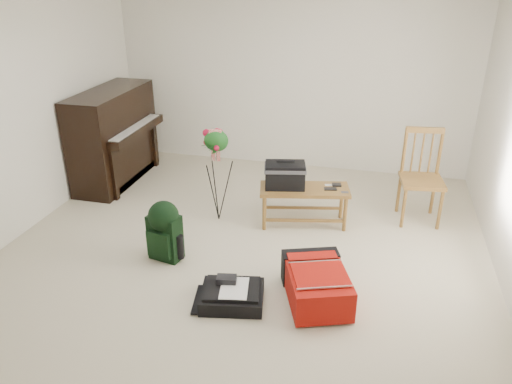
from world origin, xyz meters
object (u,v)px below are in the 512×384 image
(piano, at_px, (115,138))
(bench, at_px, (292,178))
(red_suitcase, at_px, (317,281))
(black_duffel, at_px, (232,295))
(dining_chair, at_px, (422,178))
(green_backpack, at_px, (164,228))
(flower_stand, at_px, (217,176))

(piano, relative_size, bench, 1.41)
(red_suitcase, distance_m, black_duffel, 0.77)
(bench, xyz_separation_m, dining_chair, (1.43, 0.43, -0.02))
(bench, bearing_deg, green_backpack, -146.89)
(bench, distance_m, black_duffel, 1.73)
(dining_chair, bearing_deg, red_suitcase, -124.68)
(piano, xyz_separation_m, dining_chair, (3.97, -0.21, -0.08))
(bench, height_order, dining_chair, dining_chair)
(bench, distance_m, red_suitcase, 1.51)
(green_backpack, bearing_deg, piano, 141.31)
(dining_chair, distance_m, black_duffel, 2.69)
(piano, bearing_deg, black_duffel, -44.56)
(green_backpack, bearing_deg, black_duffel, -21.10)
(piano, height_order, black_duffel, piano)
(red_suitcase, height_order, black_duffel, red_suitcase)
(dining_chair, bearing_deg, black_duffel, -135.79)
(bench, xyz_separation_m, flower_stand, (-0.83, -0.16, 0.01))
(green_backpack, height_order, flower_stand, flower_stand)
(black_duffel, bearing_deg, red_suitcase, 10.08)
(flower_stand, bearing_deg, red_suitcase, -51.14)
(flower_stand, bearing_deg, dining_chair, 5.91)
(green_backpack, xyz_separation_m, flower_stand, (0.26, 0.94, 0.20))
(bench, relative_size, black_duffel, 1.72)
(piano, relative_size, green_backpack, 2.37)
(dining_chair, xyz_separation_m, black_duffel, (-1.65, -2.07, -0.44))
(red_suitcase, xyz_separation_m, flower_stand, (-1.33, 1.22, 0.38))
(black_duffel, distance_m, flower_stand, 1.68)
(dining_chair, relative_size, flower_stand, 0.95)
(black_duffel, xyz_separation_m, green_backpack, (-0.86, 0.55, 0.27))
(dining_chair, relative_size, green_backpack, 1.70)
(piano, xyz_separation_m, bench, (2.54, -0.64, -0.06))
(dining_chair, height_order, black_duffel, dining_chair)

